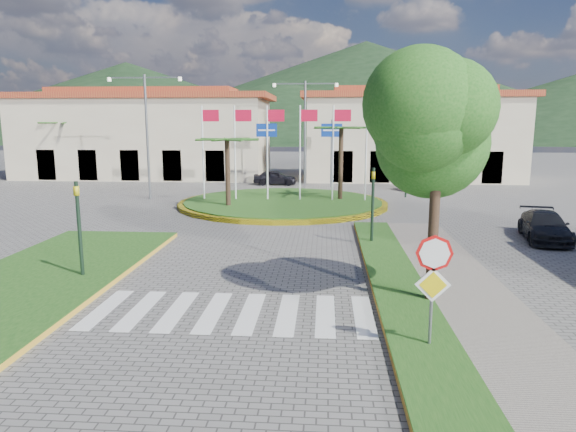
# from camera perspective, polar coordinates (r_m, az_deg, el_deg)

# --- Properties ---
(ground) EXTENTS (160.00, 160.00, 0.00)m
(ground) POSITION_cam_1_polar(r_m,az_deg,el_deg) (10.50, -10.97, -18.30)
(ground) COLOR #64615F
(ground) RESTS_ON ground
(sidewalk_right) EXTENTS (4.00, 28.00, 0.15)m
(sidewalk_right) POSITION_cam_1_polar(r_m,az_deg,el_deg) (12.43, 20.52, -13.69)
(sidewalk_right) COLOR gray
(sidewalk_right) RESTS_ON ground
(verge_right) EXTENTS (1.60, 28.00, 0.18)m
(verge_right) POSITION_cam_1_polar(r_m,az_deg,el_deg) (12.14, 14.92, -13.87)
(verge_right) COLOR #194914
(verge_right) RESTS_ON ground
(median_left) EXTENTS (5.00, 14.00, 0.18)m
(median_left) POSITION_cam_1_polar(r_m,az_deg,el_deg) (18.09, -26.24, -6.49)
(median_left) COLOR #194914
(median_left) RESTS_ON ground
(crosswalk) EXTENTS (8.00, 3.00, 0.01)m
(crosswalk) POSITION_cam_1_polar(r_m,az_deg,el_deg) (14.04, -6.69, -10.55)
(crosswalk) COLOR silver
(crosswalk) RESTS_ON ground
(roundabout_island) EXTENTS (12.70, 12.70, 6.00)m
(roundabout_island) POSITION_cam_1_polar(r_m,az_deg,el_deg) (31.35, -0.55, 1.51)
(roundabout_island) COLOR yellow
(roundabout_island) RESTS_ON ground
(stop_sign) EXTENTS (0.80, 0.11, 2.65)m
(stop_sign) POSITION_cam_1_polar(r_m,az_deg,el_deg) (11.54, 15.84, -6.20)
(stop_sign) COLOR slate
(stop_sign) RESTS_ON ground
(deciduous_tree) EXTENTS (3.60, 3.60, 6.80)m
(deciduous_tree) POSITION_cam_1_polar(r_m,az_deg,el_deg) (14.18, 16.46, 10.65)
(deciduous_tree) COLOR black
(deciduous_tree) RESTS_ON ground
(traffic_light_left) EXTENTS (0.15, 0.18, 3.20)m
(traffic_light_left) POSITION_cam_1_polar(r_m,az_deg,el_deg) (17.48, -22.23, -0.49)
(traffic_light_left) COLOR black
(traffic_light_left) RESTS_ON ground
(traffic_light_right) EXTENTS (0.15, 0.18, 3.20)m
(traffic_light_right) POSITION_cam_1_polar(r_m,az_deg,el_deg) (21.19, 9.40, 1.92)
(traffic_light_right) COLOR black
(traffic_light_right) RESTS_ON ground
(traffic_light_far) EXTENTS (0.18, 0.15, 3.20)m
(traffic_light_far) POSITION_cam_1_polar(r_m,az_deg,el_deg) (35.43, 13.04, 5.15)
(traffic_light_far) COLOR black
(traffic_light_far) RESTS_ON ground
(direction_sign_west) EXTENTS (1.60, 0.14, 5.20)m
(direction_sign_west) POSITION_cam_1_polar(r_m,az_deg,el_deg) (40.13, -2.38, 8.27)
(direction_sign_west) COLOR slate
(direction_sign_west) RESTS_ON ground
(direction_sign_east) EXTENTS (1.60, 0.14, 5.20)m
(direction_sign_east) POSITION_cam_1_polar(r_m,az_deg,el_deg) (39.87, 4.85, 8.22)
(direction_sign_east) COLOR slate
(direction_sign_east) RESTS_ON ground
(street_lamp_centre) EXTENTS (4.80, 0.16, 8.00)m
(street_lamp_centre) POSITION_cam_1_polar(r_m,az_deg,el_deg) (38.91, 1.90, 9.63)
(street_lamp_centre) COLOR slate
(street_lamp_centre) RESTS_ON ground
(street_lamp_west) EXTENTS (4.80, 0.16, 8.00)m
(street_lamp_west) POSITION_cam_1_polar(r_m,az_deg,el_deg) (34.84, -15.40, 9.18)
(street_lamp_west) COLOR slate
(street_lamp_west) RESTS_ON ground
(building_left) EXTENTS (23.32, 9.54, 8.05)m
(building_left) POSITION_cam_1_polar(r_m,az_deg,el_deg) (49.72, -15.47, 8.74)
(building_left) COLOR #C4B394
(building_left) RESTS_ON ground
(building_right) EXTENTS (19.08, 9.54, 8.05)m
(building_right) POSITION_cam_1_polar(r_m,az_deg,el_deg) (47.47, 13.34, 8.78)
(building_right) COLOR #C4B394
(building_right) RESTS_ON ground
(hill_far_west) EXTENTS (140.00, 140.00, 22.00)m
(hill_far_west) POSITION_cam_1_polar(r_m,az_deg,el_deg) (159.72, -17.37, 12.07)
(hill_far_west) COLOR black
(hill_far_west) RESTS_ON ground
(hill_far_mid) EXTENTS (180.00, 180.00, 30.00)m
(hill_far_mid) POSITION_cam_1_polar(r_m,az_deg,el_deg) (169.62, 8.60, 13.65)
(hill_far_mid) COLOR black
(hill_far_mid) RESTS_ON ground
(hill_near_back) EXTENTS (110.00, 110.00, 16.00)m
(hill_near_back) POSITION_cam_1_polar(r_m,az_deg,el_deg) (139.47, -1.03, 11.61)
(hill_near_back) COLOR black
(hill_near_back) RESTS_ON ground
(white_van) EXTENTS (4.34, 3.30, 1.10)m
(white_van) POSITION_cam_1_polar(r_m,az_deg,el_deg) (46.79, -11.62, 4.70)
(white_van) COLOR silver
(white_van) RESTS_ON ground
(car_dark_a) EXTENTS (3.52, 1.48, 1.19)m
(car_dark_a) POSITION_cam_1_polar(r_m,az_deg,el_deg) (41.66, -1.43, 4.30)
(car_dark_a) COLOR black
(car_dark_a) RESTS_ON ground
(car_dark_b) EXTENTS (4.18, 2.72, 1.30)m
(car_dark_b) POSITION_cam_1_polar(r_m,az_deg,el_deg) (39.83, 15.02, 3.75)
(car_dark_b) COLOR black
(car_dark_b) RESTS_ON ground
(car_side_right) EXTENTS (2.44, 4.41, 1.21)m
(car_side_right) POSITION_cam_1_polar(r_m,az_deg,el_deg) (24.65, 26.63, -1.02)
(car_side_right) COLOR black
(car_side_right) RESTS_ON ground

